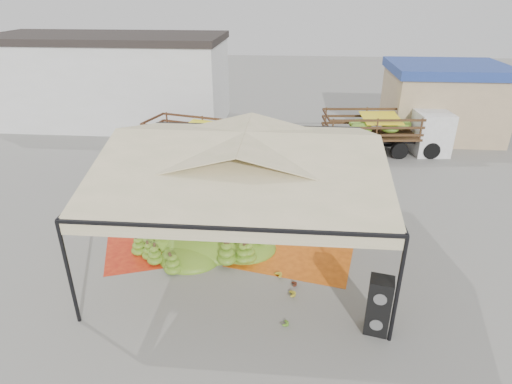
# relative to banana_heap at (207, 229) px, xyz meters

# --- Properties ---
(ground) EXTENTS (90.00, 90.00, 0.00)m
(ground) POSITION_rel_banana_heap_xyz_m (1.34, -0.01, -0.55)
(ground) COLOR slate
(ground) RESTS_ON ground
(canopy_tent) EXTENTS (8.10, 8.10, 4.00)m
(canopy_tent) POSITION_rel_banana_heap_xyz_m (1.34, -0.01, 2.75)
(canopy_tent) COLOR black
(canopy_tent) RESTS_ON ground
(building_white) EXTENTS (14.30, 6.30, 5.40)m
(building_white) POSITION_rel_banana_heap_xyz_m (-8.66, 13.99, 2.16)
(building_white) COLOR silver
(building_white) RESTS_ON ground
(building_tan) EXTENTS (6.30, 5.30, 4.10)m
(building_tan) POSITION_rel_banana_heap_xyz_m (11.34, 12.99, 1.52)
(building_tan) COLOR tan
(building_tan) RESTS_ON ground
(tarp_left) EXTENTS (5.04, 4.93, 0.01)m
(tarp_left) POSITION_rel_banana_heap_xyz_m (-1.53, 0.32, -0.54)
(tarp_left) COLOR red
(tarp_left) RESTS_ON ground
(tarp_right) EXTENTS (4.60, 4.75, 0.01)m
(tarp_right) POSITION_rel_banana_heap_xyz_m (3.02, 0.26, -0.54)
(tarp_right) COLOR orange
(tarp_right) RESTS_ON ground
(banana_heap) EXTENTS (6.08, 5.45, 1.10)m
(banana_heap) POSITION_rel_banana_heap_xyz_m (0.00, 0.00, 0.00)
(banana_heap) COLOR #527C19
(banana_heap) RESTS_ON ground
(hand_yellow_a) EXTENTS (0.52, 0.44, 0.21)m
(hand_yellow_a) POSITION_rel_banana_heap_xyz_m (2.83, -2.55, -0.44)
(hand_yellow_a) COLOR gold
(hand_yellow_a) RESTS_ON ground
(hand_yellow_b) EXTENTS (0.59, 0.55, 0.21)m
(hand_yellow_b) POSITION_rel_banana_heap_xyz_m (2.42, -1.72, -0.44)
(hand_yellow_b) COLOR gold
(hand_yellow_b) RESTS_ON ground
(hand_red_a) EXTENTS (0.41, 0.35, 0.17)m
(hand_red_a) POSITION_rel_banana_heap_xyz_m (2.90, -2.08, -0.46)
(hand_red_a) COLOR #552313
(hand_red_a) RESTS_ON ground
(hand_red_b) EXTENTS (0.53, 0.51, 0.19)m
(hand_red_b) POSITION_rel_banana_heap_xyz_m (5.04, -3.30, -0.46)
(hand_red_b) COLOR #5F2715
(hand_red_b) RESTS_ON ground
(hand_green) EXTENTS (0.44, 0.38, 0.17)m
(hand_green) POSITION_rel_banana_heap_xyz_m (2.69, -3.71, -0.46)
(hand_green) COLOR #497B19
(hand_green) RESTS_ON ground
(hanging_bunches) EXTENTS (1.74, 0.24, 0.20)m
(hanging_bunches) POSITION_rel_banana_heap_xyz_m (0.82, 1.57, 2.07)
(hanging_bunches) COLOR #537919
(hanging_bunches) RESTS_ON ground
(speaker_stack) EXTENTS (0.67, 0.62, 1.59)m
(speaker_stack) POSITION_rel_banana_heap_xyz_m (5.04, -3.71, 0.25)
(speaker_stack) COLOR black
(speaker_stack) RESTS_ON ground
(banana_leaves) EXTENTS (0.96, 1.36, 3.70)m
(banana_leaves) POSITION_rel_banana_heap_xyz_m (-0.54, 0.28, -0.55)
(banana_leaves) COLOR #2E7E21
(banana_leaves) RESTS_ON ground
(vendor) EXTENTS (0.79, 0.65, 1.88)m
(vendor) POSITION_rel_banana_heap_xyz_m (0.78, 5.58, 0.39)
(vendor) COLOR gray
(vendor) RESTS_ON ground
(truck_left) EXTENTS (6.43, 3.61, 2.09)m
(truck_left) POSITION_rel_banana_heap_xyz_m (-1.10, 7.32, 0.74)
(truck_left) COLOR #54321C
(truck_left) RESTS_ON ground
(truck_right) EXTENTS (6.55, 2.76, 2.19)m
(truck_right) POSITION_rel_banana_heap_xyz_m (7.90, 9.72, 0.80)
(truck_right) COLOR #4F381A
(truck_right) RESTS_ON ground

